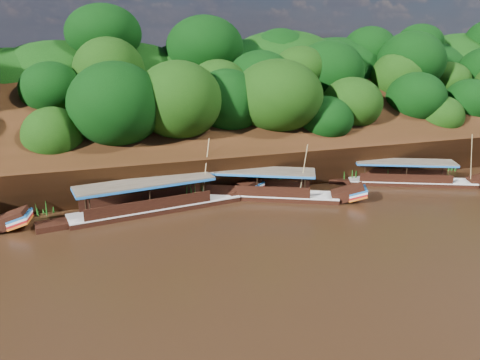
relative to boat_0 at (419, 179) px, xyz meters
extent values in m
plane|color=black|center=(-13.81, -6.81, -0.50)|extent=(160.00, 160.00, 0.00)
cube|color=black|center=(-13.81, 9.19, 3.00)|extent=(120.00, 16.12, 13.64)
cube|color=black|center=(-13.81, 19.19, -0.50)|extent=(120.00, 24.00, 12.00)
ellipsoid|color=#0A3E0C|center=(-19.81, 8.19, 3.00)|extent=(18.00, 8.00, 6.40)
ellipsoid|color=#0A3E0C|center=(-13.81, 16.19, 8.70)|extent=(24.00, 11.00, 8.40)
ellipsoid|color=#0A3E0C|center=(10.19, 7.69, 2.90)|extent=(18.00, 8.00, 6.00)
ellipsoid|color=#0A3E0C|center=(20.19, 15.19, 8.30)|extent=(22.00, 10.00, 8.00)
cube|color=black|center=(-0.64, 0.28, -0.50)|extent=(11.35, 6.43, 0.81)
cube|color=silver|center=(-0.64, 0.28, -0.11)|extent=(11.38, 6.49, 0.09)
cube|color=brown|center=(-1.30, 0.57, 1.67)|extent=(9.18, 5.70, 0.11)
cube|color=#1B64B5|center=(-1.30, 0.57, 1.56)|extent=(9.18, 5.70, 0.16)
cylinder|color=tan|center=(3.72, -2.12, 2.24)|extent=(1.15, 0.55, 4.54)
cube|color=black|center=(-14.93, 0.87, -0.50)|extent=(11.84, 7.25, 0.91)
cube|color=silver|center=(-14.93, 0.87, -0.07)|extent=(11.87, 7.31, 0.10)
cube|color=black|center=(-8.81, -2.09, 0.20)|extent=(3.30, 2.74, 1.70)
cube|color=#1B64B5|center=(-8.13, -2.42, 0.51)|extent=(2.09, 2.20, 0.62)
cube|color=#A81214|center=(-8.13, -2.42, 0.16)|extent=(2.09, 2.20, 0.62)
cube|color=brown|center=(-15.61, 1.20, 1.93)|extent=(9.63, 6.41, 0.12)
cube|color=#1B64B5|center=(-15.61, 1.20, 1.80)|extent=(9.63, 6.41, 0.18)
cylinder|color=tan|center=(-12.47, -0.99, 2.29)|extent=(0.15, 1.30, 4.54)
cube|color=black|center=(-24.31, 0.78, -0.50)|extent=(13.80, 4.31, 0.93)
cube|color=silver|center=(-24.31, 0.78, -0.06)|extent=(13.81, 4.38, 0.10)
cube|color=black|center=(-16.74, 1.94, 0.22)|extent=(3.42, 2.17, 1.83)
cube|color=#1B64B5|center=(-15.90, 2.07, 0.53)|extent=(1.92, 2.00, 0.68)
cube|color=#A81214|center=(-15.90, 2.07, 0.18)|extent=(1.92, 2.00, 0.68)
cube|color=brown|center=(-25.15, 0.65, 1.99)|extent=(10.94, 4.20, 0.12)
cube|color=#1B64B5|center=(-25.15, 0.65, 1.86)|extent=(10.94, 4.20, 0.19)
cylinder|color=tan|center=(-20.20, 1.20, 2.48)|extent=(1.10, 1.33, 4.81)
cube|color=black|center=(-34.94, 0.21, 0.21)|extent=(3.03, 2.09, 1.69)
cube|color=#1B64B5|center=(-34.21, 0.10, 0.52)|extent=(1.70, 1.95, 0.61)
cube|color=#A81214|center=(-34.21, 0.10, 0.17)|extent=(1.70, 1.95, 0.61)
cone|color=#1C5D17|center=(-32.79, 2.84, 0.24)|extent=(1.50, 1.50, 1.49)
cone|color=#1C5D17|center=(-26.42, 3.23, 0.36)|extent=(1.50, 1.50, 1.73)
cone|color=#1C5D17|center=(-21.00, 2.11, 0.36)|extent=(1.50, 1.50, 1.72)
cone|color=#1C5D17|center=(-13.63, 2.47, 0.33)|extent=(1.50, 1.50, 1.66)
cone|color=#1C5D17|center=(-5.80, 2.94, 0.50)|extent=(1.50, 1.50, 1.99)
cone|color=#1C5D17|center=(-1.92, 2.17, 0.19)|extent=(1.50, 1.50, 1.38)
cone|color=#1C5D17|center=(6.53, 3.00, 0.27)|extent=(1.50, 1.50, 1.54)
camera|label=1|loc=(-29.11, -34.39, 12.67)|focal=35.00mm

